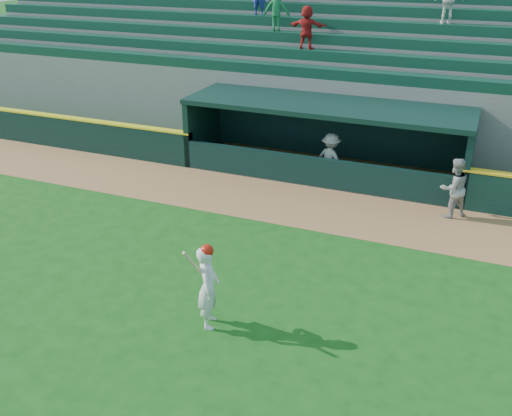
# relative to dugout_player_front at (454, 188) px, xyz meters

# --- Properties ---
(ground) EXTENTS (120.00, 120.00, 0.00)m
(ground) POSITION_rel_dugout_player_front_xyz_m (-4.35, -5.83, -0.88)
(ground) COLOR #144912
(ground) RESTS_ON ground
(warning_track) EXTENTS (40.00, 3.00, 0.01)m
(warning_track) POSITION_rel_dugout_player_front_xyz_m (-4.35, -0.93, -0.88)
(warning_track) COLOR olive
(warning_track) RESTS_ON ground
(field_wall_left) EXTENTS (15.50, 0.30, 1.20)m
(field_wall_left) POSITION_rel_dugout_player_front_xyz_m (-16.60, 0.72, -0.28)
(field_wall_left) COLOR black
(field_wall_left) RESTS_ON ground
(wall_stripe_left) EXTENTS (15.50, 0.32, 0.06)m
(wall_stripe_left) POSITION_rel_dugout_player_front_xyz_m (-16.60, 0.72, 0.35)
(wall_stripe_left) COLOR yellow
(wall_stripe_left) RESTS_ON field_wall_left
(dugout_player_front) EXTENTS (1.09, 1.06, 1.77)m
(dugout_player_front) POSITION_rel_dugout_player_front_xyz_m (0.00, 0.00, 0.00)
(dugout_player_front) COLOR gray
(dugout_player_front) RESTS_ON ground
(dugout_player_inside) EXTENTS (1.26, 1.00, 1.70)m
(dugout_player_inside) POSITION_rel_dugout_player_front_xyz_m (-3.92, 1.10, -0.03)
(dugout_player_inside) COLOR #9D9D98
(dugout_player_inside) RESTS_ON ground
(dugout) EXTENTS (9.40, 2.80, 2.46)m
(dugout) POSITION_rel_dugout_player_front_xyz_m (-4.35, 2.17, 0.47)
(dugout) COLOR slate
(dugout) RESTS_ON ground
(stands) EXTENTS (34.50, 6.25, 7.55)m
(stands) POSITION_rel_dugout_player_front_xyz_m (-4.36, 6.74, 1.51)
(stands) COLOR slate
(stands) RESTS_ON ground
(batter_at_plate) EXTENTS (0.64, 0.85, 1.88)m
(batter_at_plate) POSITION_rel_dugout_player_front_xyz_m (-4.12, -7.32, 0.05)
(batter_at_plate) COLOR silver
(batter_at_plate) RESTS_ON ground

